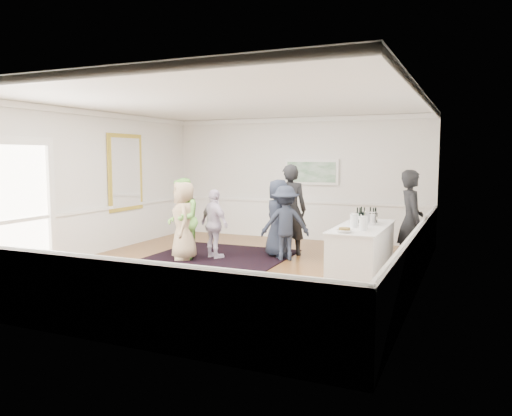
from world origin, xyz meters
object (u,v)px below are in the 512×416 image
at_px(guest_green, 183,219).
at_px(guest_dark_b, 290,210).
at_px(guest_dark_a, 285,223).
at_px(guest_lilac, 214,224).
at_px(bartender, 411,220).
at_px(nut_bowl, 344,230).
at_px(serving_table, 362,251).
at_px(guest_navy, 278,218).
at_px(ice_bucket, 370,219).
at_px(guest_tan, 184,221).

distance_m(guest_green, guest_dark_b, 2.36).
bearing_deg(guest_dark_a, guest_lilac, -7.90).
height_order(bartender, nut_bowl, bartender).
bearing_deg(nut_bowl, serving_table, 82.73).
height_order(guest_green, guest_dark_a, guest_green).
bearing_deg(guest_green, guest_lilac, 95.86).
distance_m(guest_green, guest_dark_a, 2.18).
relative_size(bartender, guest_navy, 1.14).
xyz_separation_m(bartender, guest_lilac, (-3.98, -0.52, -0.22)).
bearing_deg(ice_bucket, guest_green, -175.83).
relative_size(bartender, nut_bowl, 7.09).
bearing_deg(guest_navy, guest_tan, 70.87).
relative_size(guest_tan, guest_dark_a, 1.06).
bearing_deg(guest_lilac, guest_dark_b, -117.34).
distance_m(bartender, nut_bowl, 1.93).
relative_size(guest_green, guest_lilac, 1.16).
xyz_separation_m(serving_table, guest_dark_a, (-1.78, 0.75, 0.32)).
xyz_separation_m(guest_dark_b, nut_bowl, (1.76, -2.20, -0.05)).
bearing_deg(nut_bowl, guest_dark_a, 135.22).
relative_size(bartender, guest_dark_b, 0.96).
relative_size(guest_tan, ice_bucket, 6.45).
distance_m(serving_table, guest_lilac, 3.25).
bearing_deg(guest_green, ice_bucket, 67.50).
height_order(bartender, guest_tan, bartender).
distance_m(guest_green, ice_bucket, 3.90).
relative_size(bartender, guest_lilac, 1.30).
xyz_separation_m(guest_tan, guest_green, (-0.04, 0.01, 0.03)).
height_order(serving_table, bartender, bartender).
relative_size(ice_bucket, nut_bowl, 0.95).
bearing_deg(ice_bucket, guest_tan, -175.60).
xyz_separation_m(bartender, ice_bucket, (-0.67, -0.60, 0.07)).
distance_m(guest_green, guest_lilac, 0.69).
xyz_separation_m(guest_dark_a, ice_bucket, (1.87, -0.54, 0.25)).
bearing_deg(bartender, serving_table, 116.09).
relative_size(guest_tan, guest_green, 0.97).
xyz_separation_m(serving_table, guest_tan, (-3.75, -0.09, 0.37)).
xyz_separation_m(serving_table, guest_dark_b, (-1.88, 1.30, 0.54)).
height_order(serving_table, nut_bowl, nut_bowl).
height_order(guest_dark_a, guest_navy, guest_navy).
height_order(bartender, guest_green, bartender).
bearing_deg(guest_green, guest_navy, 94.75).
height_order(guest_navy, ice_bucket, guest_navy).
relative_size(guest_lilac, guest_dark_b, 0.74).
bearing_deg(serving_table, guest_navy, 153.79).
distance_m(serving_table, ice_bucket, 0.62).
bearing_deg(guest_tan, guest_lilac, 90.67).
height_order(bartender, guest_navy, bartender).
relative_size(guest_tan, guest_dark_b, 0.83).
distance_m(bartender, guest_navy, 2.80).
distance_m(guest_lilac, ice_bucket, 3.33).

